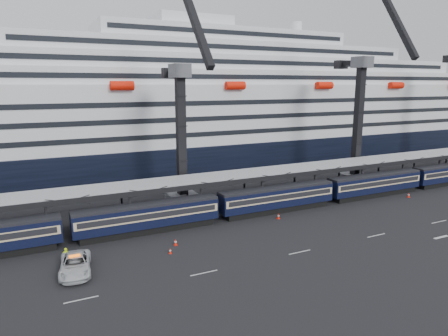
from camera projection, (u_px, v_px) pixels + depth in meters
The scene contains 13 objects.
ground at pixel (365, 224), 55.57m from camera, with size 260.00×260.00×0.00m, color black.
lane_markings at pixel (438, 226), 54.42m from camera, with size 111.00×4.27×0.02m.
train at pixel (295, 195), 61.97m from camera, with size 133.05×3.00×4.05m.
canopy at pixel (305, 168), 66.84m from camera, with size 130.00×6.25×5.53m.
cruise_ship at pixel (219, 114), 93.14m from camera, with size 214.09×28.84×34.00m.
crane_dark_near at pixel (182, 132), 61.04m from camera, with size 4.50×17.75×35.08m.
crane_dark_mid at pixel (360, 115), 74.70m from camera, with size 4.50×18.24×39.64m.
pickup_truck at pixel (75, 265), 40.86m from camera, with size 3.00×6.51×1.81m, color silver.
worker at pixel (66, 256), 42.83m from camera, with size 0.69×0.45×1.88m, color #C8F00C.
traffic_cone_b at pixel (170, 251), 45.71m from camera, with size 0.33×0.33×0.67m.
traffic_cone_c at pixel (176, 242), 48.04m from camera, with size 0.41×0.41×0.82m.
traffic_cone_d at pixel (278, 216), 57.54m from camera, with size 0.42×0.42×0.84m.
traffic_cone_e at pixel (409, 195), 68.42m from camera, with size 0.43×0.43×0.85m.
Camera 1 is at (-40.57, -39.07, 19.01)m, focal length 32.00 mm.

